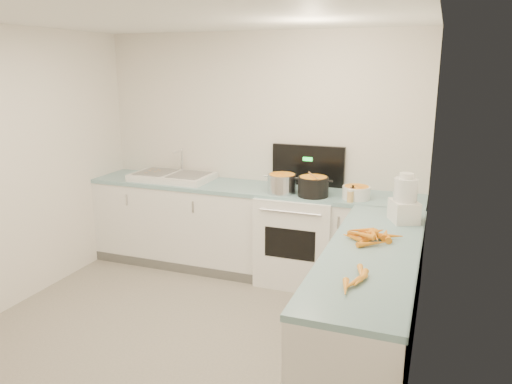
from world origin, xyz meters
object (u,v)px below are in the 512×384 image
(mixing_bowl, at_px, (356,193))
(spice_jar, at_px, (350,197))
(stove, at_px, (299,236))
(extract_bottle, at_px, (353,194))
(food_processor, at_px, (405,201))
(sink, at_px, (173,176))
(steel_pot, at_px, (282,185))
(black_pot, at_px, (313,188))

(mixing_bowl, height_order, spice_jar, mixing_bowl)
(stove, bearing_deg, extract_bottle, -18.07)
(extract_bottle, bearing_deg, stove, 161.93)
(stove, bearing_deg, food_processor, -32.69)
(sink, height_order, food_processor, food_processor)
(mixing_bowl, relative_size, extract_bottle, 2.08)
(steel_pot, relative_size, mixing_bowl, 1.09)
(sink, bearing_deg, stove, -0.62)
(stove, relative_size, extract_bottle, 10.86)
(mixing_bowl, distance_m, extract_bottle, 0.09)
(stove, xyz_separation_m, steel_pot, (-0.15, -0.12, 0.55))
(steel_pot, bearing_deg, spice_jar, -8.45)
(food_processor, bearing_deg, steel_pot, 155.48)
(black_pot, bearing_deg, steel_pot, 177.39)
(sink, distance_m, food_processor, 2.59)
(sink, height_order, steel_pot, sink)
(steel_pot, distance_m, food_processor, 1.31)
(steel_pot, distance_m, spice_jar, 0.70)
(sink, distance_m, spice_jar, 2.00)
(stove, height_order, mixing_bowl, stove)
(stove, relative_size, sink, 1.58)
(extract_bottle, distance_m, food_processor, 0.70)
(black_pot, relative_size, extract_bottle, 2.33)
(stove, relative_size, food_processor, 3.42)
(black_pot, distance_m, extract_bottle, 0.39)
(sink, height_order, black_pot, sink)
(food_processor, bearing_deg, mixing_bowl, 129.29)
(black_pot, distance_m, food_processor, 1.03)
(black_pot, bearing_deg, mixing_bowl, 6.97)
(stove, distance_m, steel_pot, 0.58)
(black_pot, relative_size, food_processor, 0.73)
(mixing_bowl, distance_m, food_processor, 0.76)
(mixing_bowl, height_order, food_processor, food_processor)
(stove, xyz_separation_m, spice_jar, (0.54, -0.23, 0.52))
(mixing_bowl, bearing_deg, stove, 171.02)
(sink, relative_size, spice_jar, 8.45)
(extract_bottle, relative_size, spice_jar, 1.23)
(food_processor, bearing_deg, sink, 164.64)
(extract_bottle, distance_m, spice_jar, 0.05)
(black_pot, height_order, extract_bottle, black_pot)
(stove, height_order, spice_jar, stove)
(sink, distance_m, black_pot, 1.62)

